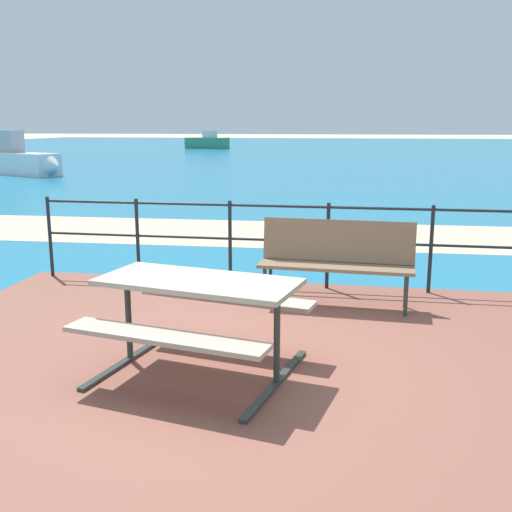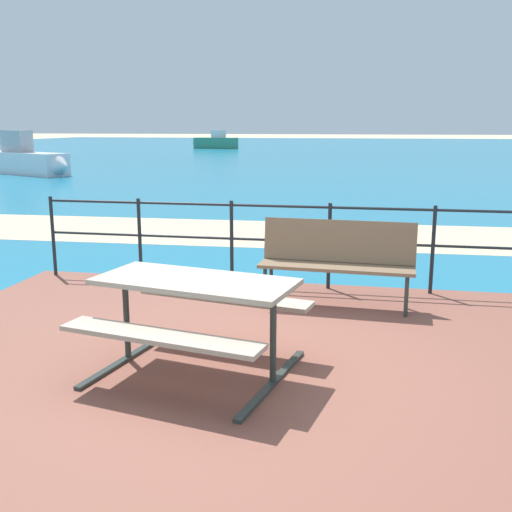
{
  "view_description": "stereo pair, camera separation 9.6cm",
  "coord_description": "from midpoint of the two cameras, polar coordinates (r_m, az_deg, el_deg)",
  "views": [
    {
      "loc": [
        0.93,
        -4.53,
        1.98
      ],
      "look_at": [
        -0.08,
        1.31,
        0.67
      ],
      "focal_mm": 41.93,
      "sensor_mm": 36.0,
      "label": 1
    },
    {
      "loc": [
        1.03,
        -4.52,
        1.98
      ],
      "look_at": [
        -0.08,
        1.31,
        0.67
      ],
      "focal_mm": 41.93,
      "sensor_mm": 36.0,
      "label": 2
    }
  ],
  "objects": [
    {
      "name": "sea_water",
      "position": [
        44.58,
        8.67,
        9.77
      ],
      "size": [
        90.0,
        90.0,
        0.01
      ],
      "primitive_type": "cube",
      "color": "teal",
      "rests_on": "ground"
    },
    {
      "name": "patio_paving",
      "position": [
        5.02,
        -2.26,
        -10.39
      ],
      "size": [
        6.4,
        5.2,
        0.06
      ],
      "primitive_type": "cube",
      "color": "brown",
      "rests_on": "ground"
    },
    {
      "name": "boat_near",
      "position": [
        26.14,
        -22.04,
        8.45
      ],
      "size": [
        5.04,
        3.04,
        1.74
      ],
      "rotation": [
        0.0,
        0.0,
        5.84
      ],
      "color": "silver",
      "rests_on": "sea_water"
    },
    {
      "name": "park_bench",
      "position": [
        6.44,
        7.28,
        0.06
      ],
      "size": [
        1.65,
        0.52,
        0.92
      ],
      "rotation": [
        0.0,
        0.0,
        -0.06
      ],
      "color": "#7A6047",
      "rests_on": "patio_paving"
    },
    {
      "name": "railing_fence",
      "position": [
        7.13,
        1.76,
        2.13
      ],
      "size": [
        5.94,
        0.04,
        1.03
      ],
      "color": "#1E2328",
      "rests_on": "patio_paving"
    },
    {
      "name": "boat_mid",
      "position": [
        50.93,
        -4.83,
        10.77
      ],
      "size": [
        4.09,
        2.19,
        1.51
      ],
      "rotation": [
        0.0,
        0.0,
        2.93
      ],
      "color": "#338466",
      "rests_on": "sea_water"
    },
    {
      "name": "beach_strip",
      "position": [
        10.99,
        4.54,
        2.07
      ],
      "size": [
        54.05,
        4.12,
        0.01
      ],
      "primitive_type": "cube",
      "rotation": [
        0.0,
        0.0,
        0.03
      ],
      "color": "beige",
      "rests_on": "ground"
    },
    {
      "name": "ground_plane",
      "position": [
        5.03,
        -2.25,
        -10.71
      ],
      "size": [
        240.0,
        240.0,
        0.0
      ],
      "primitive_type": "plane",
      "color": "beige"
    },
    {
      "name": "picnic_table",
      "position": [
        4.65,
        -6.1,
        -4.35
      ],
      "size": [
        1.77,
        1.61,
        0.76
      ],
      "rotation": [
        0.0,
        0.0,
        -0.21
      ],
      "color": "tan",
      "rests_on": "patio_paving"
    }
  ]
}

